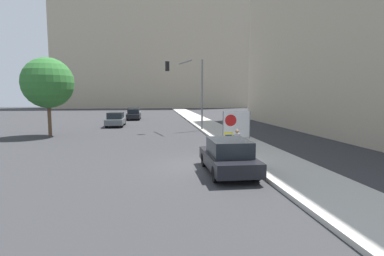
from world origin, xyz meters
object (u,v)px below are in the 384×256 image
Objects in this scene: car_on_road_nearest at (116,119)px; parked_car_curbside at (228,156)px; car_on_road_midblock at (134,114)px; protest_banner at (236,124)px; traffic_light_pole at (190,82)px; car_on_road_distant at (134,112)px; seated_protester at (237,139)px; street_tree_near_curb at (48,83)px.

parked_car_curbside is at bearing -70.69° from car_on_road_nearest.
car_on_road_midblock reaches higher than parked_car_curbside.
parked_car_curbside is at bearing -107.46° from protest_banner.
car_on_road_midblock is at bearing 112.92° from traffic_light_pole.
seated_protester is at bearing -75.45° from car_on_road_distant.
car_on_road_nearest reaches higher than seated_protester.
traffic_light_pole is 1.54× the size of parked_car_curbside.
protest_banner reaches higher than parked_car_curbside.
car_on_road_nearest is (-7.39, 5.31, -3.74)m from traffic_light_pole.
seated_protester is 4.63m from parked_car_curbside.
seated_protester is 4.74m from protest_banner.
parked_car_curbside is at bearing -90.70° from traffic_light_pole.
car_on_road_distant is at bearing 100.26° from parked_car_curbside.
car_on_road_distant is at bearing 109.42° from protest_banner.
car_on_road_midblock reaches higher than seated_protester.
car_on_road_nearest reaches higher than parked_car_curbside.
car_on_road_nearest is 0.96× the size of car_on_road_midblock.
car_on_road_distant is 22.27m from street_tree_near_curb.
protest_banner is 27.29m from car_on_road_distant.
street_tree_near_curb is (-5.60, -16.36, 3.54)m from car_on_road_midblock.
street_tree_near_curb is at bearing 130.73° from seated_protester.
parked_car_curbside is at bearing -125.08° from seated_protester.
traffic_light_pole is 1.35× the size of car_on_road_distant.
traffic_light_pole reaches higher than seated_protester.
parked_car_curbside is (-1.59, -4.35, -0.07)m from seated_protester.
traffic_light_pole reaches higher than protest_banner.
seated_protester is 0.19× the size of traffic_light_pole.
car_on_road_distant is (-6.27, 34.65, 0.02)m from parked_car_curbside.
car_on_road_distant reaches higher than seated_protester.
seated_protester is 0.27× the size of car_on_road_nearest.
seated_protester is 26.39m from car_on_road_midblock.
seated_protester is 16.24m from street_tree_near_curb.
car_on_road_nearest is at bearing -93.78° from car_on_road_distant.
protest_banner is 7.59m from traffic_light_pole.
seated_protester is at bearing -34.33° from street_tree_near_curb.
parked_car_curbside is 35.21m from car_on_road_distant.
protest_banner is 15.27m from street_tree_near_curb.
car_on_road_distant is 0.75× the size of street_tree_near_curb.
seated_protester is at bearing -104.83° from protest_banner.
street_tree_near_curb is (-5.23, -21.36, 3.54)m from car_on_road_distant.
car_on_road_midblock is 5.02m from car_on_road_distant.
protest_banner reaches higher than car_on_road_distant.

